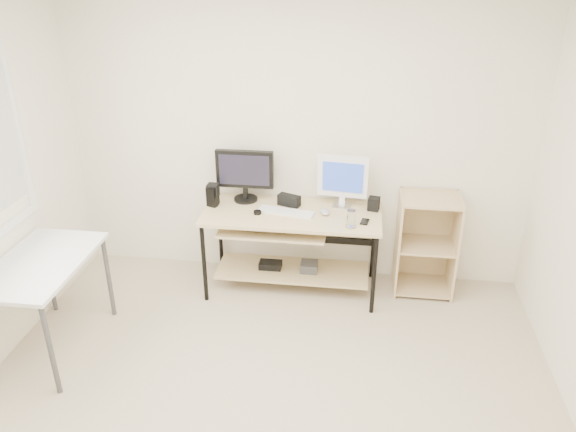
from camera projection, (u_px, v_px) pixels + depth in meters
The scene contains 16 objects.
room at pixel (230, 242), 3.06m from camera, with size 4.01×4.01×2.62m.
desk at pixel (289, 234), 4.83m from camera, with size 1.50×0.65×0.75m.
side_table at pixel (41, 271), 4.02m from camera, with size 0.60×1.00×0.75m.
shelf_unit at pixel (425, 243), 4.87m from camera, with size 0.50×0.40×0.90m.
black_monitor at pixel (245, 172), 4.84m from camera, with size 0.50×0.21×0.46m.
white_imac at pixel (343, 178), 4.72m from camera, with size 0.43×0.14×0.46m.
keyboard at pixel (286, 212), 4.72m from camera, with size 0.48×0.13×0.02m, color white.
mouse at pixel (325, 212), 4.69m from camera, with size 0.07×0.12×0.04m, color #B7B7BC.
center_speaker at pixel (289, 200), 4.83m from camera, with size 0.19×0.08×0.10m, color black.
speaker_left at pixel (213, 194), 4.83m from camera, with size 0.10×0.10×0.19m.
speaker_right at pixel (374, 204), 4.75m from camera, with size 0.09×0.09×0.11m, color black.
audio_controller at pixel (212, 197), 4.80m from camera, with size 0.09×0.05×0.17m, color black.
volume_puck at pixel (257, 212), 4.70m from camera, with size 0.07×0.07×0.03m, color black.
smartphone at pixel (365, 222), 4.56m from camera, with size 0.06×0.11×0.01m, color black.
coaster at pixel (351, 226), 4.48m from camera, with size 0.09×0.09×0.01m, color #987445.
drinking_glass at pixel (351, 218), 4.45m from camera, with size 0.07×0.07×0.14m, color white.
Camera 1 is at (0.53, -2.59, 2.77)m, focal length 35.00 mm.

